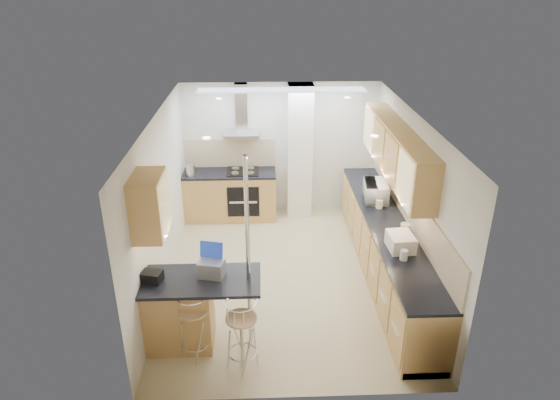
{
  "coord_description": "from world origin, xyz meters",
  "views": [
    {
      "loc": [
        -0.35,
        -6.49,
        4.28
      ],
      "look_at": [
        -0.09,
        0.2,
        1.21
      ],
      "focal_mm": 32.0,
      "sensor_mm": 36.0,
      "label": 1
    }
  ],
  "objects_px": {
    "bar_stool_near": "(194,327)",
    "bread_bin": "(400,242)",
    "laptop": "(212,268)",
    "microwave": "(376,191)",
    "bar_stool_end": "(242,335)"
  },
  "relations": [
    {
      "from": "bar_stool_near",
      "to": "bread_bin",
      "type": "height_order",
      "value": "bread_bin"
    },
    {
      "from": "laptop",
      "to": "bar_stool_near",
      "type": "xyz_separation_m",
      "value": [
        -0.21,
        -0.33,
        -0.6
      ]
    },
    {
      "from": "laptop",
      "to": "microwave",
      "type": "bearing_deg",
      "value": 53.55
    },
    {
      "from": "bar_stool_near",
      "to": "bar_stool_end",
      "type": "distance_m",
      "value": 0.6
    },
    {
      "from": "microwave",
      "to": "bar_stool_end",
      "type": "bearing_deg",
      "value": 148.48
    },
    {
      "from": "bar_stool_end",
      "to": "bread_bin",
      "type": "xyz_separation_m",
      "value": [
        2.08,
        1.11,
        0.56
      ]
    },
    {
      "from": "bar_stool_near",
      "to": "bread_bin",
      "type": "xyz_separation_m",
      "value": [
        2.65,
        0.91,
        0.58
      ]
    },
    {
      "from": "microwave",
      "to": "bar_stool_end",
      "type": "relative_size",
      "value": 0.6
    },
    {
      "from": "laptop",
      "to": "bread_bin",
      "type": "height_order",
      "value": "laptop"
    },
    {
      "from": "bread_bin",
      "to": "laptop",
      "type": "bearing_deg",
      "value": -169.79
    },
    {
      "from": "bar_stool_near",
      "to": "bar_stool_end",
      "type": "height_order",
      "value": "bar_stool_end"
    },
    {
      "from": "microwave",
      "to": "bar_stool_near",
      "type": "relative_size",
      "value": 0.62
    },
    {
      "from": "bread_bin",
      "to": "bar_stool_near",
      "type": "bearing_deg",
      "value": -164.2
    },
    {
      "from": "laptop",
      "to": "bar_stool_near",
      "type": "height_order",
      "value": "laptop"
    },
    {
      "from": "bread_bin",
      "to": "microwave",
      "type": "bearing_deg",
      "value": 86.43
    }
  ]
}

